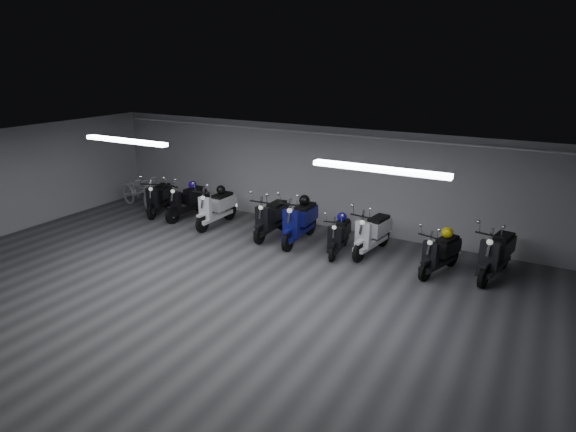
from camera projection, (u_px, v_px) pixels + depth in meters
The scene contains 21 objects.
floor at pixel (210, 298), 9.52m from camera, with size 14.00×10.00×0.01m, color #3D3D40.
ceiling at pixel (202, 158), 8.64m from camera, with size 14.00×10.00×0.01m, color gray.
back_wall at pixel (320, 177), 13.23m from camera, with size 14.00×0.01×2.80m, color #9D9D9F.
fluor_strip_left at pixel (126, 141), 10.87m from camera, with size 2.40×0.18×0.08m, color white.
fluor_strip_right at pixel (379, 169), 8.10m from camera, with size 2.40×0.18×0.08m, color white.
conduit at pixel (319, 133), 12.77m from camera, with size 0.05×0.05×13.60m, color white.
scooter_0 at pixel (158, 193), 14.46m from camera, with size 0.59×1.78×1.32m, color black, non-canonical shape.
scooter_1 at pixel (187, 196), 14.04m from camera, with size 0.61×1.84×1.37m, color black, non-canonical shape.
scooter_2 at pixel (216, 202), 13.38m from camera, with size 0.62×1.87×1.39m, color white, non-canonical shape.
scooter_3 at pixel (271, 212), 12.58m from camera, with size 0.62×1.85×1.38m, color black, non-canonical shape.
scooter_4 at pixel (300, 215), 12.13m from camera, with size 0.67×2.01×1.49m, color navy, non-canonical shape.
scooter_5 at pixel (339, 230), 11.50m from camera, with size 0.53×1.60×1.19m, color black, non-canonical shape.
scooter_6 at pixel (373, 227), 11.45m from camera, with size 0.62×1.85×1.38m, color white, non-canonical shape.
scooter_8 at pixel (441, 247), 10.40m from camera, with size 0.56×1.68×1.25m, color black, non-canonical shape.
scooter_9 at pixel (497, 247), 10.17m from camera, with size 0.64×1.93×1.43m, color black, non-canonical shape.
bicycle at pixel (138, 188), 14.93m from camera, with size 0.72×2.05×1.33m, color silver.
helmet_0 at pixel (447, 233), 10.47m from camera, with size 0.25×0.25×0.25m, color #D5BF0C.
helmet_1 at pixel (304, 200), 12.27m from camera, with size 0.28×0.28×0.28m, color black.
helmet_2 at pixel (192, 185), 14.15m from camera, with size 0.24×0.24×0.24m, color #240D90.
helmet_3 at pixel (342, 217), 11.62m from camera, with size 0.24×0.24×0.24m, color #100B79.
helmet_4 at pixel (221, 190), 13.50m from camera, with size 0.26×0.26×0.26m, color black.
Camera 1 is at (5.52, -6.68, 4.53)m, focal length 29.87 mm.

